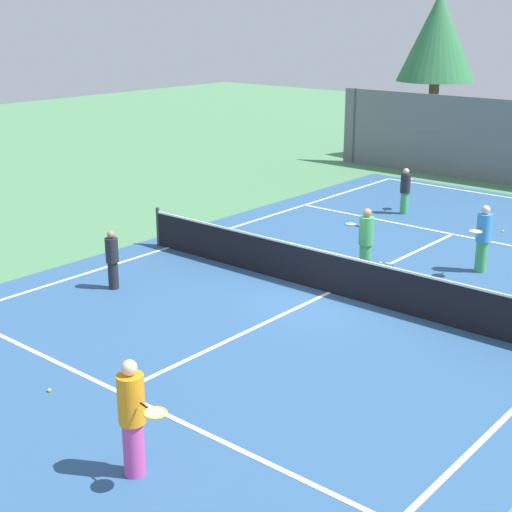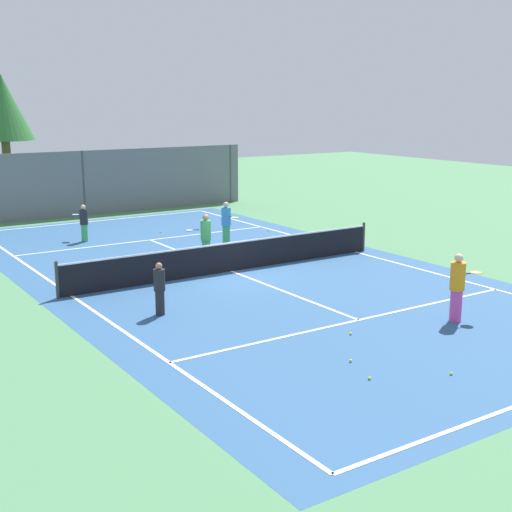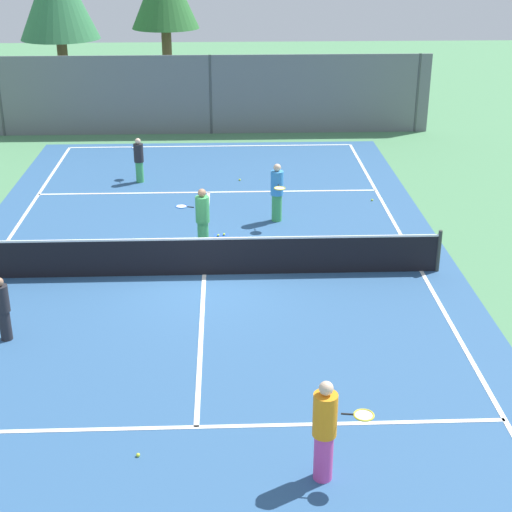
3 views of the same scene
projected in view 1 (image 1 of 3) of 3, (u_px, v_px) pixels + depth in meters
ground_plane at (330, 293)px, 17.71m from camera, size 80.00×80.00×0.00m
court_surface at (330, 293)px, 17.71m from camera, size 13.00×25.00×0.01m
tennis_net at (330, 272)px, 17.56m from camera, size 11.90×0.10×1.10m
tree_0 at (438, 38)px, 32.55m from camera, size 3.40×3.40×7.19m
player_0 at (405, 190)px, 24.43m from camera, size 0.50×0.91×1.52m
player_1 at (112, 259)px, 17.76m from camera, size 0.31×0.31×1.44m
player_2 at (132, 417)px, 10.47m from camera, size 0.96×0.46×1.80m
player_3 at (483, 238)px, 18.88m from camera, size 0.40×0.95×1.74m
player_4 at (366, 241)px, 18.65m from camera, size 0.95×0.56×1.73m
ball_crate at (383, 272)px, 18.61m from camera, size 0.39×0.38×0.43m
tennis_ball_0 at (503, 231)px, 22.58m from camera, size 0.07×0.07×0.07m
tennis_ball_2 at (49, 390)px, 13.08m from camera, size 0.07×0.07×0.07m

